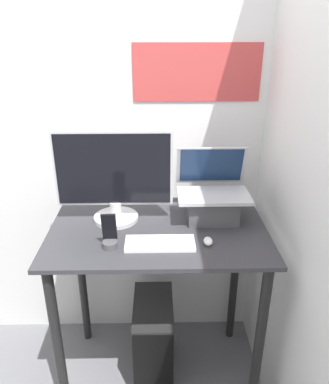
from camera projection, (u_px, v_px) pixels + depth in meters
name	position (u px, v px, depth m)	size (l,w,h in m)	color
wall_back	(158.00, 130.00, 1.99)	(6.00, 0.06, 2.60)	silver
wall_side_right	(325.00, 184.00, 1.31)	(0.05, 6.00, 2.60)	silver
desk	(159.00, 260.00, 1.82)	(1.01, 0.66, 0.95)	#333338
laptop	(213.00, 201.00, 1.78)	(0.34, 0.26, 0.34)	#4C4C51
monitor	(114.00, 180.00, 1.74)	(0.55, 0.21, 0.44)	silver
keyboard	(160.00, 243.00, 1.60)	(0.30, 0.13, 0.02)	white
mouse	(208.00, 241.00, 1.61)	(0.04, 0.06, 0.03)	white
cell_phone	(110.00, 237.00, 1.58)	(0.06, 0.06, 0.16)	#4C4C51
computer_tower	(154.00, 339.00, 2.06)	(0.21, 0.40, 0.47)	black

